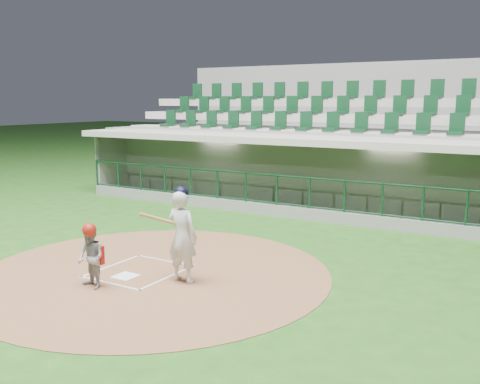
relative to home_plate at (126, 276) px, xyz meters
The scene contains 8 objects.
ground 0.70m from the home_plate, 90.00° to the left, with size 120.00×120.00×0.00m, color #1F4F16.
dirt_circle 0.58m from the home_plate, 59.04° to the left, with size 7.20×7.20×0.01m, color brown.
home_plate is the anchor object (origin of this frame).
batter_box_chalk 0.40m from the home_plate, 90.00° to the left, with size 1.55×1.80×0.01m.
dugout_structure 8.57m from the home_plate, 89.87° to the left, with size 16.40×3.70×3.00m.
seating_deck 11.69m from the home_plate, 90.00° to the left, with size 17.00×6.72×5.15m.
batter 1.52m from the home_plate, 17.24° to the left, with size 0.87×0.86×1.88m.
catcher 1.00m from the home_plate, 97.85° to the right, with size 0.66×0.57×1.24m.
Camera 1 is at (7.16, -8.31, 3.48)m, focal length 40.00 mm.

